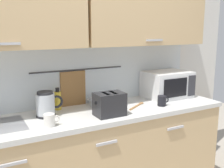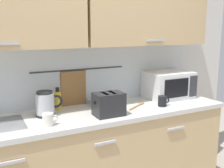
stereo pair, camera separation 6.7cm
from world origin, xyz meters
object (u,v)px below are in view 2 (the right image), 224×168
mixing_bowl (99,101)px  mug_by_kettle (163,101)px  mug_near_sink (48,120)px  dish_soap_bottle (58,100)px  wooden_spoon (138,105)px  microwave (168,85)px  toaster (109,104)px  electric_kettle (46,104)px

mixing_bowl → mug_by_kettle: bearing=-28.8°
mug_by_kettle → mug_near_sink: bearing=-177.8°
dish_soap_bottle → wooden_spoon: 0.74m
mug_near_sink → wooden_spoon: (0.87, 0.15, -0.04)m
mug_near_sink → mug_by_kettle: same height
mixing_bowl → mug_by_kettle: mug_by_kettle is taller
microwave → mug_by_kettle: 0.36m
toaster → mug_by_kettle: size_ratio=2.13×
microwave → dish_soap_bottle: microwave is taller
electric_kettle → mug_near_sink: electric_kettle is taller
dish_soap_bottle → microwave: bearing=-5.3°
dish_soap_bottle → toaster: 0.49m
microwave → mug_near_sink: bearing=-168.0°
mug_near_sink → wooden_spoon: size_ratio=0.48×
mixing_bowl → mug_by_kettle: size_ratio=1.78×
electric_kettle → dish_soap_bottle: electric_kettle is taller
microwave → toaster: size_ratio=1.80×
microwave → electric_kettle: 1.28m
mug_near_sink → mixing_bowl: size_ratio=0.56×
mixing_bowl → toaster: 0.31m
mug_near_sink → mug_by_kettle: size_ratio=1.00×
mug_near_sink → electric_kettle: bearing=80.6°
dish_soap_bottle → toaster: size_ratio=0.77×
mug_near_sink → mixing_bowl: bearing=30.4°
dish_soap_bottle → wooden_spoon: size_ratio=0.79×
mug_near_sink → wooden_spoon: 0.89m
electric_kettle → mixing_bowl: 0.52m
electric_kettle → mixing_bowl: (0.51, 0.08, -0.06)m
electric_kettle → mixing_bowl: size_ratio=1.06×
electric_kettle → mug_near_sink: 0.25m
electric_kettle → wooden_spoon: (0.83, -0.09, -0.10)m
mug_near_sink → toaster: 0.51m
mixing_bowl → wooden_spoon: (0.32, -0.18, -0.04)m
microwave → dish_soap_bottle: 1.14m
microwave → wooden_spoon: size_ratio=1.85×
microwave → mug_near_sink: 1.35m
toaster → mixing_bowl: bearing=81.1°
microwave → toaster: (-0.81, -0.26, -0.04)m
electric_kettle → wooden_spoon: size_ratio=0.91×
mug_near_sink → microwave: bearing=12.0°
dish_soap_bottle → mug_near_sink: 0.43m
dish_soap_bottle → mixing_bowl: (0.37, -0.06, -0.04)m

